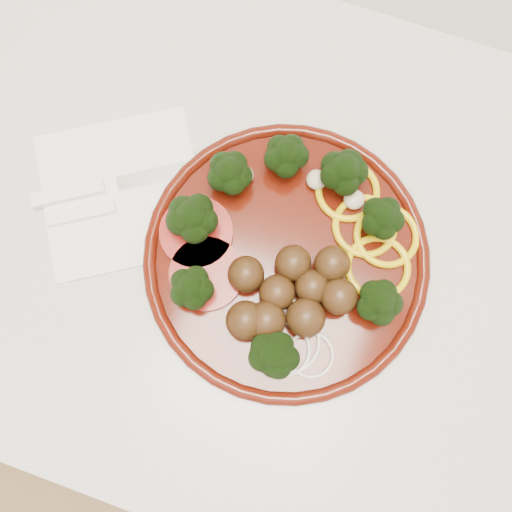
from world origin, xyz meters
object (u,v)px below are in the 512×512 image
(napkin, at_px, (122,192))
(fork, at_px, (100,210))
(plate, at_px, (287,259))
(knife, at_px, (99,187))

(napkin, bearing_deg, fork, -113.99)
(plate, bearing_deg, fork, -176.16)
(napkin, height_order, fork, fork)
(plate, relative_size, fork, 1.94)
(fork, bearing_deg, plate, -28.86)
(napkin, xyz_separation_m, knife, (-0.02, -0.00, 0.01))
(fork, bearing_deg, napkin, 33.31)
(plate, distance_m, napkin, 0.19)
(napkin, relative_size, fork, 1.09)
(plate, xyz_separation_m, knife, (-0.22, 0.01, -0.01))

